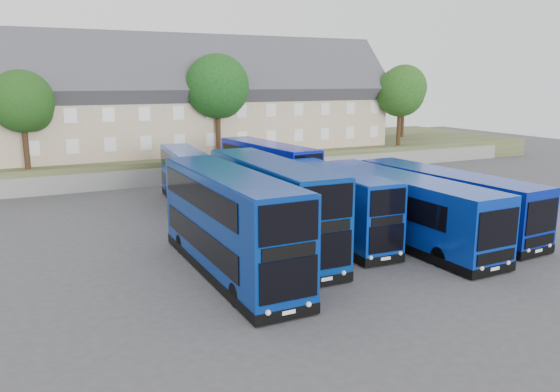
{
  "coord_description": "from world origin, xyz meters",
  "views": [
    {
      "loc": [
        -14.63,
        -21.72,
        8.87
      ],
      "look_at": [
        -1.02,
        6.38,
        2.2
      ],
      "focal_mm": 35.0,
      "sensor_mm": 36.0,
      "label": 1
    }
  ],
  "objects": [
    {
      "name": "dd_front_left",
      "position": [
        -6.14,
        1.11,
        2.33
      ],
      "size": [
        2.85,
        11.97,
        4.74
      ],
      "rotation": [
        0.0,
        0.0,
        0.01
      ],
      "color": "navy",
      "rests_on": "ground"
    },
    {
      "name": "dd_rear_right",
      "position": [
        1.89,
        14.42,
        2.1
      ],
      "size": [
        3.48,
        10.96,
        4.28
      ],
      "rotation": [
        0.0,
        0.0,
        0.09
      ],
      "color": "#0816A1",
      "rests_on": "ground"
    },
    {
      "name": "tree_mid",
      "position": [
        2.15,
        25.6,
        8.07
      ],
      "size": [
        5.76,
        5.76,
        9.18
      ],
      "color": "#382314",
      "rests_on": "earth_bank"
    },
    {
      "name": "dd_rear_left",
      "position": [
        -3.86,
        15.86,
        1.9
      ],
      "size": [
        3.14,
        9.91,
        3.87
      ],
      "rotation": [
        0.0,
        0.0,
        -0.09
      ],
      "color": "#08339E",
      "rests_on": "ground"
    },
    {
      "name": "terrace_row",
      "position": [
        -3.0,
        30.0,
        6.6
      ],
      "size": [
        48.0,
        10.4,
        11.2
      ],
      "color": "tan",
      "rests_on": "earth_bank"
    },
    {
      "name": "retaining_wall",
      "position": [
        0.0,
        24.0,
        0.75
      ],
      "size": [
        70.0,
        0.4,
        1.5
      ],
      "primitive_type": "cube",
      "color": "slate",
      "rests_on": "ground"
    },
    {
      "name": "ground",
      "position": [
        0.0,
        0.0,
        0.0
      ],
      "size": [
        120.0,
        120.0,
        0.0
      ],
      "primitive_type": "plane",
      "color": "#414145",
      "rests_on": "ground"
    },
    {
      "name": "tree_west",
      "position": [
        -13.85,
        25.1,
        7.05
      ],
      "size": [
        4.8,
        4.8,
        7.65
      ],
      "color": "#382314",
      "rests_on": "earth_bank"
    },
    {
      "name": "coach_east_a",
      "position": [
        4.38,
        2.01,
        1.8
      ],
      "size": [
        3.21,
        13.51,
        3.67
      ],
      "rotation": [
        0.0,
        0.0,
        0.03
      ],
      "color": "#082B9B",
      "rests_on": "ground"
    },
    {
      "name": "earth_bank",
      "position": [
        0.0,
        34.0,
        1.0
      ],
      "size": [
        80.0,
        20.0,
        2.0
      ],
      "primitive_type": "cube",
      "color": "#424C2B",
      "rests_on": "ground"
    },
    {
      "name": "dd_front_right",
      "position": [
        1.15,
        3.64,
        1.94
      ],
      "size": [
        2.7,
        10.05,
        3.96
      ],
      "rotation": [
        0.0,
        0.0,
        -0.04
      ],
      "color": "#082FA0",
      "rests_on": "ground"
    },
    {
      "name": "tree_far",
      "position": [
        28.15,
        32.1,
        7.73
      ],
      "size": [
        5.44,
        5.44,
        8.67
      ],
      "color": "#382314",
      "rests_on": "earth_bank"
    },
    {
      "name": "dd_front_mid",
      "position": [
        -2.93,
        3.46,
        2.32
      ],
      "size": [
        2.94,
        11.95,
        4.73
      ],
      "rotation": [
        0.0,
        0.0,
        -0.02
      ],
      "color": "navy",
      "rests_on": "ground"
    },
    {
      "name": "tree_east",
      "position": [
        22.15,
        25.1,
        7.39
      ],
      "size": [
        5.12,
        5.12,
        8.16
      ],
      "color": "#382314",
      "rests_on": "earth_bank"
    },
    {
      "name": "coach_east_b",
      "position": [
        8.21,
        2.7,
        1.72
      ],
      "size": [
        3.62,
        13.0,
        3.51
      ],
      "rotation": [
        0.0,
        0.0,
        0.07
      ],
      "color": "#071C91",
      "rests_on": "ground"
    }
  ]
}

